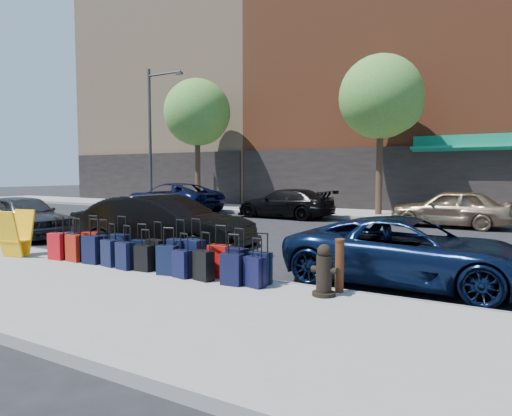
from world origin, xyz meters
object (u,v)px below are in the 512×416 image
Objects in this scene: tree_center at (384,99)px; streetlight at (152,129)px; car_near_1 at (164,226)px; car_far_2 at (450,208)px; bollard at (340,265)px; car_near_0 at (22,216)px; suitcase_front_5 at (156,254)px; fire_hydrant at (324,272)px; car_near_2 at (409,252)px; car_far_1 at (285,203)px; car_far_0 at (172,198)px; display_rack at (15,234)px; tree_left at (199,114)px.

tree_center is 13.48m from streetlight.
car_near_1 is 11.35m from car_far_2.
bollard is 0.21× the size of car_near_0.
suitcase_front_5 reaches higher than fire_hydrant.
car_far_1 is at bearing 37.63° from car_near_2.
tree_center is 13.94m from car_near_2.
car_far_1 is 1.08× the size of car_far_2.
car_near_1 is 0.82× the size of car_far_0.
display_rack is (-7.35, -0.44, 0.15)m from fire_hydrant.
car_far_1 reaches higher than bollard.
car_far_2 is at bearing 89.45° from bollard.
bollard is (3.15, -14.16, -4.82)m from tree_center.
car_near_0 is 15.02m from car_far_2.
car_near_2 is (14.38, -12.50, -4.79)m from tree_left.
car_near_0 is at bearing 17.90° from car_far_0.
suitcase_front_5 is 1.16× the size of fire_hydrant.
tree_left is 0.91× the size of streetlight.
suitcase_front_5 is (9.89, -14.33, -4.97)m from tree_left.
car_near_1 is (6.01, -0.12, 0.06)m from car_near_0.
car_far_0 is at bearing -88.65° from car_far_2.
streetlight reaches higher than car_far_2.
streetlight reaches higher than car_near_1.
car_near_2 is (5.87, 0.04, -0.13)m from car_near_1.
car_near_0 is 0.89× the size of car_near_1.
display_rack is 4.45m from car_near_0.
suitcase_front_5 is 12.46m from car_far_2.
suitcase_front_5 is at bearing -1.12° from display_rack.
display_rack is at bearing -119.14° from car_near_0.
car_near_0 is 0.95× the size of car_far_2.
fire_hydrant is at bearing -111.24° from bollard.
streetlight reaches higher than car_far_0.
tree_left is at bearing 180.00° from tree_center.
bollard is (16.59, -13.46, -4.07)m from streetlight.
streetlight reaches higher than car_far_1.
tree_center is (10.50, 0.00, 0.00)m from tree_left.
tree_center is at bearing 0.00° from tree_left.
display_rack is (-3.72, -0.60, 0.22)m from suitcase_front_5.
display_rack is at bearing -174.10° from bollard.
car_far_0 is at bearing -164.31° from tree_center.
car_far_1 is at bearing 112.79° from suitcase_front_5.
car_near_2 is (3.88, -12.50, -4.79)m from tree_center.
bollard is at bearing -0.72° from car_far_2.
car_far_1 is at bearing -146.67° from tree_center.
car_near_2 is at bearing 30.12° from suitcase_front_5.
suitcase_front_5 is 0.23× the size of car_near_0.
tree_center reaches higher than car_near_0.
suitcase_front_5 is at bearing 176.18° from fire_hydrant.
streetlight reaches higher than car_near_2.
display_rack is 8.57m from car_near_2.
tree_center reaches higher than display_rack.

